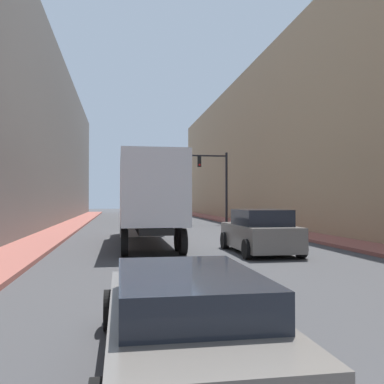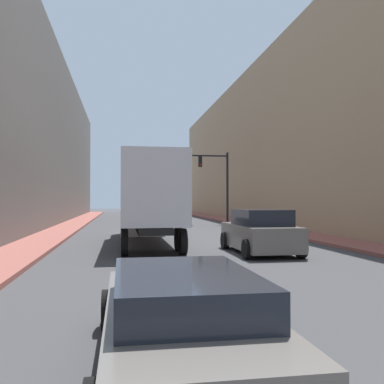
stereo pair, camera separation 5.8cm
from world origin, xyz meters
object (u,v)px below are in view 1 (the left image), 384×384
sedan_car (185,319)px  suv_car (260,232)px  semi_truck (146,198)px  traffic_signal_gantry (206,174)px

sedan_car → suv_car: bearing=66.8°
sedan_car → suv_car: 11.71m
semi_truck → traffic_signal_gantry: 16.34m
semi_truck → suv_car: size_ratio=2.61×
traffic_signal_gantry → semi_truck: bearing=-111.8°
sedan_car → traffic_signal_gantry: bearing=77.9°
semi_truck → traffic_signal_gantry: traffic_signal_gantry is taller
traffic_signal_gantry → suv_car: bearing=-95.5°
semi_truck → traffic_signal_gantry: (6.02, 15.05, 2.10)m
semi_truck → sedan_car: semi_truck is taller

